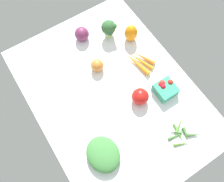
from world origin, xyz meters
TOP-DOWN VIEW (x-y plane):
  - tablecloth at (0.00, 0.00)cm, footprint 104.00×76.00cm
  - berry_basket at (13.48, 22.44)cm, footprint 9.67×9.67cm
  - leafy_greens_clump at (23.66, -19.88)cm, footprint 16.97×14.56cm
  - broccoli_head at (-30.10, 17.46)cm, footprint 8.68×8.47cm
  - bell_pepper_red at (10.49, 9.32)cm, footprint 11.68×11.68cm
  - okra_pile at (35.61, 16.39)cm, footprint 13.11×15.02cm
  - carrot_bunch at (-6.61, 21.81)cm, footprint 16.90×12.04cm
  - bell_pepper_orange at (-21.66, 25.96)cm, footprint 7.50×7.50cm
  - heirloom_tomato_orange at (-15.60, 1.01)cm, footprint 6.65×6.65cm
  - red_onion_near_basket at (-36.31, 3.92)cm, footprint 7.77×7.77cm

SIDE VIEW (x-z plane):
  - tablecloth at x=0.00cm, z-range 0.00..2.00cm
  - okra_pile at x=35.61cm, z-range 1.84..3.75cm
  - carrot_bunch at x=-6.61cm, z-range 1.90..4.71cm
  - berry_basket at x=13.48cm, z-range 1.77..7.99cm
  - leafy_greens_clump at x=23.66cm, z-range 2.00..7.81cm
  - heirloom_tomato_orange at x=-15.60cm, z-range 2.00..8.65cm
  - red_onion_near_basket at x=-36.31cm, z-range 2.00..9.77cm
  - bell_pepper_red at x=10.49cm, z-range 2.00..10.21cm
  - bell_pepper_orange at x=-21.66cm, z-range 2.00..12.28cm
  - broccoli_head at x=-30.10cm, z-range 3.01..13.81cm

